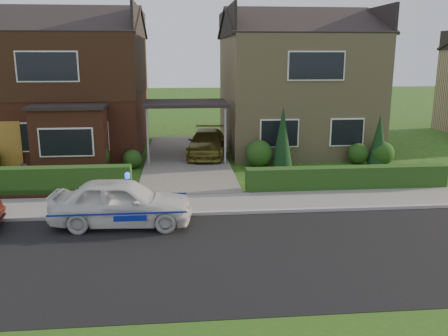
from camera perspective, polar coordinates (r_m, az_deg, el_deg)
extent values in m
plane|color=#1E4412|center=(12.07, -3.56, -10.54)|extent=(120.00, 120.00, 0.00)
cube|color=black|center=(12.07, -3.56, -10.54)|extent=(60.00, 6.00, 0.02)
cube|color=#9E9993|center=(14.89, -3.96, -5.54)|extent=(60.00, 0.16, 0.12)
cube|color=slate|center=(15.88, -4.06, -4.33)|extent=(60.00, 2.00, 0.10)
cube|color=#666059|center=(22.55, -4.51, 1.09)|extent=(3.80, 12.00, 0.12)
cube|color=brown|center=(25.69, -17.94, 8.42)|extent=(7.20, 8.00, 5.80)
cube|color=white|center=(22.43, -23.77, 3.39)|extent=(1.80, 0.08, 1.30)
cube|color=white|center=(21.64, -15.78, 3.70)|extent=(1.60, 0.08, 1.30)
cube|color=white|center=(21.71, -20.49, 11.37)|extent=(2.60, 0.08, 1.30)
cube|color=black|center=(25.62, -18.18, 11.65)|extent=(7.26, 8.06, 2.90)
cube|color=brown|center=(21.14, -18.01, 3.18)|extent=(3.00, 1.40, 2.70)
cube|color=black|center=(20.95, -18.29, 7.00)|extent=(3.20, 1.60, 0.14)
cube|color=tan|center=(25.83, 8.39, 8.95)|extent=(7.20, 8.00, 5.80)
cube|color=white|center=(21.76, 6.67, 4.17)|extent=(1.80, 0.08, 1.30)
cube|color=white|center=(22.63, 14.56, 4.19)|extent=(1.60, 0.08, 1.30)
cube|color=white|center=(21.87, 11.05, 11.97)|extent=(2.60, 0.08, 1.30)
cube|color=black|center=(22.13, -4.63, 7.77)|extent=(3.80, 3.00, 0.14)
cylinder|color=gray|center=(20.97, -9.16, 3.60)|extent=(0.10, 0.10, 2.70)
cylinder|color=gray|center=(21.02, 0.14, 3.79)|extent=(0.10, 0.10, 2.70)
cube|color=brown|center=(17.86, -23.14, -2.95)|extent=(7.70, 0.25, 0.36)
cube|color=#183D13|center=(18.04, -22.95, -3.37)|extent=(7.50, 0.55, 0.90)
cube|color=#183D13|center=(18.15, 14.49, -2.61)|extent=(7.50, 0.55, 0.80)
sphere|color=#183D13|center=(21.08, -15.39, 1.42)|extent=(1.32, 1.32, 1.32)
sphere|color=#183D13|center=(21.20, -10.96, 1.07)|extent=(0.84, 0.84, 0.84)
sphere|color=#183D13|center=(21.16, 4.24, 1.75)|extent=(1.20, 1.20, 1.20)
sphere|color=#183D13|center=(22.50, 15.83, 1.67)|extent=(0.96, 0.96, 0.96)
sphere|color=#183D13|center=(22.60, 18.48, 1.69)|extent=(1.08, 1.08, 1.08)
cone|color=black|center=(21.02, 7.06, 3.55)|extent=(0.90, 0.90, 2.60)
cone|color=black|center=(22.42, 18.12, 3.09)|extent=(0.90, 0.90, 2.20)
imported|color=silver|center=(14.17, -12.19, -4.09)|extent=(1.92, 4.21, 1.40)
sphere|color=#193FF2|center=(13.93, -11.51, -1.02)|extent=(0.17, 0.17, 0.17)
cube|color=navy|center=(13.40, -12.58, -5.40)|extent=(3.78, 0.02, 0.05)
cube|color=navy|center=(14.98, -11.82, -3.33)|extent=(3.78, 0.01, 0.05)
ellipsoid|color=black|center=(14.18, -16.92, -3.19)|extent=(0.22, 0.17, 0.21)
sphere|color=white|center=(14.13, -16.90, -3.30)|extent=(0.11, 0.11, 0.11)
sphere|color=black|center=(14.12, -16.89, -2.67)|extent=(0.13, 0.13, 0.13)
cone|color=black|center=(14.12, -17.08, -2.41)|extent=(0.04, 0.04, 0.05)
cone|color=black|center=(14.10, -16.72, -2.40)|extent=(0.04, 0.04, 0.05)
imported|color=olive|center=(22.90, -2.05, 3.03)|extent=(2.28, 4.41, 1.22)
imported|color=gray|center=(18.54, -14.53, -1.03)|extent=(0.55, 0.54, 0.78)
imported|color=gray|center=(20.36, -22.88, -0.48)|extent=(0.55, 0.55, 0.71)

